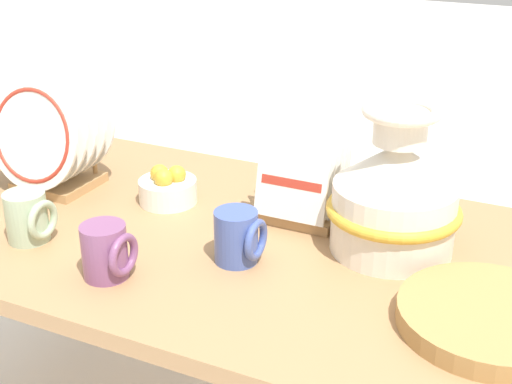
# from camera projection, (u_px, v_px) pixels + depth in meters

# --- Properties ---
(display_table) EXTENTS (1.54, 0.79, 0.59)m
(display_table) POSITION_uv_depth(u_px,v_px,m) (256.00, 266.00, 1.48)
(display_table) COLOR #9E754C
(display_table) RESTS_ON ground_plane
(ceramic_vase) EXTENTS (0.27, 0.27, 0.30)m
(ceramic_vase) POSITION_uv_depth(u_px,v_px,m) (395.00, 194.00, 1.38)
(ceramic_vase) COLOR silver
(ceramic_vase) RESTS_ON display_table
(dish_rack_round_plates) EXTENTS (0.25, 0.20, 0.27)m
(dish_rack_round_plates) POSITION_uv_depth(u_px,v_px,m) (51.00, 138.00, 1.66)
(dish_rack_round_plates) COLOR tan
(dish_rack_round_plates) RESTS_ON display_table
(dish_rack_square_plates) EXTENTS (0.17, 0.18, 0.18)m
(dish_rack_square_plates) POSITION_uv_depth(u_px,v_px,m) (304.00, 188.00, 1.54)
(dish_rack_square_plates) COLOR tan
(dish_rack_square_plates) RESTS_ON display_table
(wicker_charger_stack) EXTENTS (0.31, 0.31, 0.04)m
(wicker_charger_stack) POSITION_uv_depth(u_px,v_px,m) (491.00, 318.00, 1.17)
(wicker_charger_stack) COLOR #AD7F47
(wicker_charger_stack) RESTS_ON display_table
(mug_cobalt_glaze) EXTENTS (0.09, 0.08, 0.10)m
(mug_cobalt_glaze) POSITION_uv_depth(u_px,v_px,m) (238.00, 237.00, 1.36)
(mug_cobalt_glaze) COLOR #42569E
(mug_cobalt_glaze) RESTS_ON display_table
(mug_plum_glaze) EXTENTS (0.09, 0.08, 0.10)m
(mug_plum_glaze) POSITION_uv_depth(u_px,v_px,m) (107.00, 252.00, 1.31)
(mug_plum_glaze) COLOR #7A4770
(mug_plum_glaze) RESTS_ON display_table
(mug_sage_glaze) EXTENTS (0.09, 0.08, 0.10)m
(mug_sage_glaze) POSITION_uv_depth(u_px,v_px,m) (29.00, 217.00, 1.44)
(mug_sage_glaze) COLOR #9EB28E
(mug_sage_glaze) RESTS_ON display_table
(fruit_bowl) EXTENTS (0.13, 0.13, 0.09)m
(fruit_bowl) POSITION_uv_depth(u_px,v_px,m) (168.00, 188.00, 1.62)
(fruit_bowl) COLOR white
(fruit_bowl) RESTS_ON display_table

